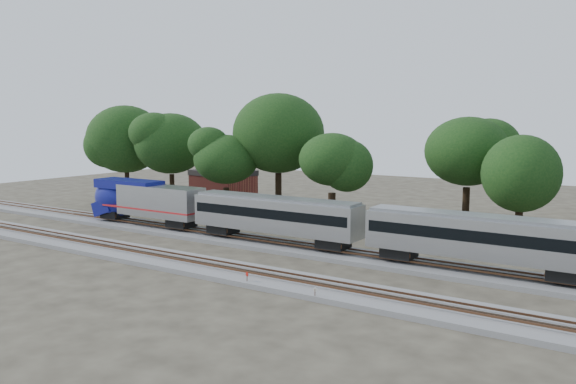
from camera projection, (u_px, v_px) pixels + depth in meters
name	position (u px, v px, depth m)	size (l,w,h in m)	color
ground	(258.00, 263.00, 48.91)	(160.00, 160.00, 0.00)	#383328
track_far	(294.00, 248.00, 53.89)	(160.00, 5.00, 0.73)	slate
track_near	(229.00, 271.00, 45.55)	(160.00, 5.00, 0.73)	slate
switch_stand_red	(247.00, 277.00, 42.02)	(0.33, 0.16, 1.09)	#512D19
switch_stand_white	(315.00, 292.00, 38.45)	(0.32, 0.07, 1.00)	#512D19
switch_lever	(290.00, 291.00, 40.42)	(0.50, 0.30, 0.30)	#512D19
brick_building	(223.00, 184.00, 89.56)	(10.35, 8.02, 4.53)	maroon
tree_0	(126.00, 139.00, 80.72)	(9.86, 9.86, 13.90)	black
tree_1	(171.00, 144.00, 77.15)	(9.37, 9.37, 13.21)	black
tree_2	(226.00, 159.00, 68.81)	(7.76, 7.76, 10.94)	black
tree_3	(278.00, 133.00, 69.55)	(10.96, 10.96, 15.46)	black
tree_4	(332.00, 160.00, 61.85)	(8.22, 8.22, 11.60)	black
tree_5	(468.00, 151.00, 63.28)	(9.05, 9.05, 12.76)	black
tree_6	(521.00, 174.00, 55.82)	(7.23, 7.23, 10.20)	black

